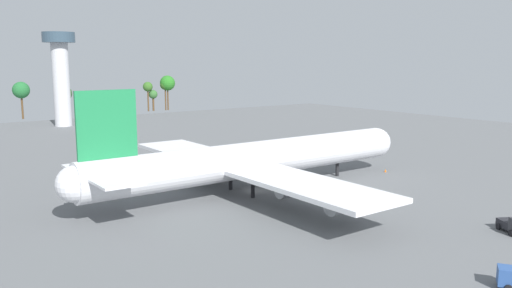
% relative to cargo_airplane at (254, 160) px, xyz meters
% --- Properties ---
extents(ground_plane, '(277.25, 277.25, 0.00)m').
position_rel_cargo_airplane_xyz_m(ground_plane, '(0.42, 0.00, -5.69)').
color(ground_plane, slate).
extents(cargo_airplane, '(69.31, 63.41, 18.87)m').
position_rel_cargo_airplane_xyz_m(cargo_airplane, '(0.00, 0.00, 0.00)').
color(cargo_airplane, silver).
rests_on(cargo_airplane, ground_plane).
extents(safety_cone_nose, '(0.45, 0.45, 0.64)m').
position_rel_cargo_airplane_xyz_m(safety_cone_nose, '(31.61, -3.35, -5.37)').
color(safety_cone_nose, orange).
rests_on(safety_cone_nose, ground_plane).
extents(control_tower, '(11.04, 11.04, 32.99)m').
position_rel_cargo_airplane_xyz_m(control_tower, '(-0.02, 115.91, 14.04)').
color(control_tower, silver).
rests_on(control_tower, ground_plane).
extents(tree_line_backdrop, '(71.40, 7.11, 16.35)m').
position_rel_cargo_airplane_xyz_m(tree_line_backdrop, '(30.01, 149.08, 5.48)').
color(tree_line_backdrop, '#51381E').
rests_on(tree_line_backdrop, ground_plane).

